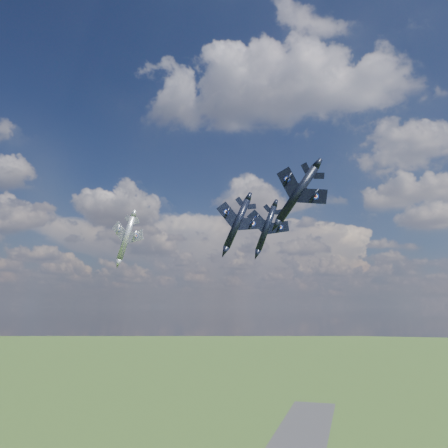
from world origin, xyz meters
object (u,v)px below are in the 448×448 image
(jet_lead_navy, at_px, (237,223))
(jet_high_navy, at_px, (266,228))
(jet_right_navy, at_px, (297,194))
(jet_left_silver, at_px, (126,238))

(jet_lead_navy, height_order, jet_high_navy, jet_high_navy)
(jet_right_navy, bearing_deg, jet_lead_navy, 132.50)
(jet_high_navy, distance_m, jet_left_silver, 34.75)
(jet_right_navy, xyz_separation_m, jet_left_silver, (-45.22, 32.24, 0.50))
(jet_right_navy, distance_m, jet_left_silver, 55.54)
(jet_right_navy, height_order, jet_left_silver, same)
(jet_right_navy, relative_size, jet_left_silver, 0.84)
(jet_lead_navy, relative_size, jet_high_navy, 0.86)
(jet_high_navy, bearing_deg, jet_left_silver, -166.30)
(jet_lead_navy, distance_m, jet_left_silver, 33.91)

